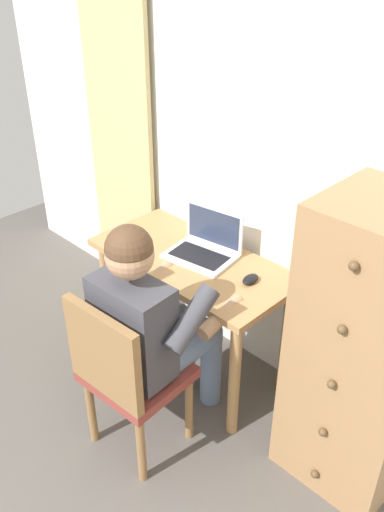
{
  "coord_description": "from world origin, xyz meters",
  "views": [
    {
      "loc": [
        1.24,
        0.21,
        2.16
      ],
      "look_at": [
        -0.3,
        1.77,
        0.82
      ],
      "focal_mm": 37.66,
      "sensor_mm": 36.0,
      "label": 1
    }
  ],
  "objects_px": {
    "dresser": "(365,352)",
    "chair": "(126,372)",
    "computer_mouse": "(250,279)",
    "person_seated": "(153,320)",
    "desk_clock": "(129,239)",
    "laptop": "(205,246)",
    "desk": "(192,278)"
  },
  "relations": [
    {
      "from": "computer_mouse",
      "to": "desk",
      "type": "bearing_deg",
      "value": -178.74
    },
    {
      "from": "desk",
      "to": "desk_clock",
      "type": "relative_size",
      "value": 12.05
    },
    {
      "from": "laptop",
      "to": "computer_mouse",
      "type": "distance_m",
      "value": 0.33
    },
    {
      "from": "computer_mouse",
      "to": "person_seated",
      "type": "bearing_deg",
      "value": -113.79
    },
    {
      "from": "person_seated",
      "to": "laptop",
      "type": "distance_m",
      "value": 0.55
    },
    {
      "from": "desk",
      "to": "computer_mouse",
      "type": "bearing_deg",
      "value": 7.05
    },
    {
      "from": "laptop",
      "to": "desk_clock",
      "type": "bearing_deg",
      "value": -153.87
    },
    {
      "from": "dresser",
      "to": "chair",
      "type": "height_order",
      "value": "dresser"
    },
    {
      "from": "desk",
      "to": "dresser",
      "type": "relative_size",
      "value": 0.81
    },
    {
      "from": "chair",
      "to": "laptop",
      "type": "xyz_separation_m",
      "value": [
        -0.18,
        0.69,
        0.28
      ]
    },
    {
      "from": "desk_clock",
      "to": "person_seated",
      "type": "bearing_deg",
      "value": -30.03
    },
    {
      "from": "laptop",
      "to": "desk_clock",
      "type": "xyz_separation_m",
      "value": [
        -0.39,
        -0.19,
        -0.04
      ]
    },
    {
      "from": "person_seated",
      "to": "desk_clock",
      "type": "height_order",
      "value": "person_seated"
    },
    {
      "from": "dresser",
      "to": "desk",
      "type": "bearing_deg",
      "value": -178.09
    },
    {
      "from": "person_seated",
      "to": "laptop",
      "type": "xyz_separation_m",
      "value": [
        -0.17,
        0.51,
        0.1
      ]
    },
    {
      "from": "dresser",
      "to": "chair",
      "type": "distance_m",
      "value": 1.03
    },
    {
      "from": "person_seated",
      "to": "desk_clock",
      "type": "relative_size",
      "value": 13.22
    },
    {
      "from": "computer_mouse",
      "to": "desk_clock",
      "type": "distance_m",
      "value": 0.73
    },
    {
      "from": "dresser",
      "to": "computer_mouse",
      "type": "bearing_deg",
      "value": 179.01
    },
    {
      "from": "desk_clock",
      "to": "computer_mouse",
      "type": "bearing_deg",
      "value": 12.6
    },
    {
      "from": "chair",
      "to": "computer_mouse",
      "type": "xyz_separation_m",
      "value": [
        0.15,
        0.66,
        0.25
      ]
    },
    {
      "from": "person_seated",
      "to": "laptop",
      "type": "height_order",
      "value": "person_seated"
    },
    {
      "from": "dresser",
      "to": "computer_mouse",
      "type": "relative_size",
      "value": 13.44
    },
    {
      "from": "chair",
      "to": "computer_mouse",
      "type": "relative_size",
      "value": 8.71
    },
    {
      "from": "desk",
      "to": "chair",
      "type": "bearing_deg",
      "value": -71.87
    },
    {
      "from": "dresser",
      "to": "desk_clock",
      "type": "bearing_deg",
      "value": -173.65
    },
    {
      "from": "chair",
      "to": "person_seated",
      "type": "height_order",
      "value": "person_seated"
    },
    {
      "from": "computer_mouse",
      "to": "dresser",
      "type": "bearing_deg",
      "value": -6.77
    },
    {
      "from": "desk",
      "to": "chair",
      "type": "relative_size",
      "value": 1.24
    },
    {
      "from": "person_seated",
      "to": "dresser",
      "type": "bearing_deg",
      "value": 31.16
    },
    {
      "from": "laptop",
      "to": "desk_clock",
      "type": "distance_m",
      "value": 0.43
    },
    {
      "from": "desk",
      "to": "laptop",
      "type": "xyz_separation_m",
      "value": [
        0.02,
        0.07,
        0.18
      ]
    }
  ]
}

